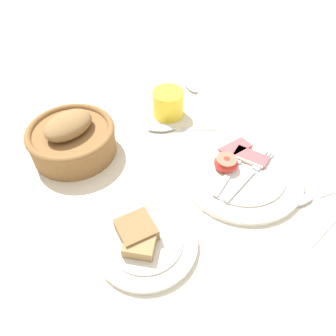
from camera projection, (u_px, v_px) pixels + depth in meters
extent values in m
plane|color=beige|center=(211.00, 207.00, 0.66)|extent=(3.00, 3.00, 0.00)
cylinder|color=silver|center=(241.00, 174.00, 0.71)|extent=(0.26, 0.26, 0.01)
cylinder|color=silver|center=(242.00, 172.00, 0.71)|extent=(0.19, 0.19, 0.00)
cube|color=#BC5156|center=(235.00, 148.00, 0.75)|extent=(0.07, 0.04, 0.01)
cube|color=beige|center=(231.00, 144.00, 0.76)|extent=(0.07, 0.01, 0.01)
cube|color=#BC5156|center=(251.00, 157.00, 0.73)|extent=(0.06, 0.08, 0.01)
cube|color=beige|center=(248.00, 161.00, 0.72)|extent=(0.04, 0.07, 0.01)
ellipsoid|color=red|center=(226.00, 163.00, 0.70)|extent=(0.05, 0.05, 0.03)
cylinder|color=#DB664C|center=(227.00, 159.00, 0.70)|extent=(0.04, 0.04, 0.00)
cube|color=silver|center=(240.00, 185.00, 0.67)|extent=(0.11, 0.04, 0.00)
cube|color=silver|center=(258.00, 166.00, 0.71)|extent=(0.03, 0.02, 0.00)
cube|color=silver|center=(270.00, 158.00, 0.73)|extent=(0.04, 0.01, 0.00)
cube|color=silver|center=(266.00, 157.00, 0.73)|extent=(0.04, 0.01, 0.00)
cube|color=silver|center=(263.00, 155.00, 0.73)|extent=(0.04, 0.01, 0.00)
cube|color=silver|center=(226.00, 178.00, 0.69)|extent=(0.10, 0.06, 0.00)
cube|color=#9EA0A5|center=(243.00, 152.00, 0.74)|extent=(0.08, 0.05, 0.00)
cylinder|color=silver|center=(145.00, 240.00, 0.60)|extent=(0.19, 0.19, 0.01)
cylinder|color=silver|center=(145.00, 238.00, 0.59)|extent=(0.14, 0.14, 0.00)
cube|color=#9E7A4C|center=(140.00, 242.00, 0.57)|extent=(0.08, 0.08, 0.02)
cube|color=olive|center=(136.00, 230.00, 0.59)|extent=(0.07, 0.07, 0.03)
cylinder|color=yellow|center=(168.00, 103.00, 0.84)|extent=(0.08, 0.08, 0.07)
cylinder|color=white|center=(168.00, 93.00, 0.82)|extent=(0.07, 0.07, 0.01)
cylinder|color=brown|center=(73.00, 142.00, 0.75)|extent=(0.19, 0.19, 0.06)
torus|color=brown|center=(70.00, 131.00, 0.72)|extent=(0.20, 0.20, 0.02)
ellipsoid|color=olive|center=(68.00, 125.00, 0.71)|extent=(0.13, 0.11, 0.04)
cube|color=silver|center=(202.00, 128.00, 0.82)|extent=(0.10, 0.07, 0.01)
ellipsoid|color=silver|center=(161.00, 128.00, 0.82)|extent=(0.07, 0.06, 0.01)
cube|color=silver|center=(208.00, 107.00, 0.89)|extent=(0.03, 0.11, 0.01)
ellipsoid|color=silver|center=(190.00, 86.00, 0.95)|extent=(0.04, 0.07, 0.01)
ellipsoid|color=silver|center=(298.00, 201.00, 0.66)|extent=(0.07, 0.04, 0.01)
cube|color=silver|center=(324.00, 229.00, 0.62)|extent=(0.11, 0.03, 0.01)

